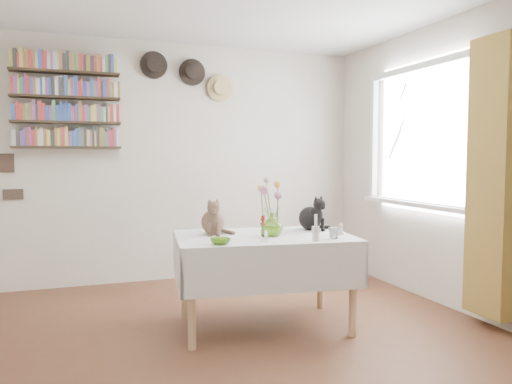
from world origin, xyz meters
name	(u,v)px	position (x,y,z in m)	size (l,w,h in m)	color
room	(246,166)	(0.00, 0.00, 1.25)	(4.08, 4.58, 2.58)	brown
window	(419,147)	(1.97, 0.80, 1.40)	(0.12, 1.52, 1.32)	white
curtain	(491,178)	(1.90, -0.12, 1.15)	(0.12, 0.38, 2.10)	brown
dining_table	(264,258)	(0.31, 0.49, 0.54)	(1.43, 1.02, 0.71)	white
tabby_cat	(213,215)	(-0.04, 0.69, 0.85)	(0.19, 0.25, 0.29)	brown
black_cat	(310,212)	(0.77, 0.63, 0.86)	(0.19, 0.25, 0.29)	black
flower_vase	(272,225)	(0.35, 0.43, 0.80)	(0.17, 0.17, 0.18)	#9BCA4A
green_bowl	(220,241)	(-0.12, 0.21, 0.73)	(0.14, 0.14, 0.04)	#9BCA4A
drinking_glass	(334,233)	(0.74, 0.17, 0.75)	(0.09, 0.09, 0.08)	white
candlestick	(316,232)	(0.56, 0.11, 0.77)	(0.05, 0.05, 0.19)	white
berry_jar	(264,229)	(0.20, 0.20, 0.81)	(0.05, 0.05, 0.22)	white
porcelain_figurine	(341,230)	(0.87, 0.30, 0.75)	(0.05, 0.05, 0.10)	white
flower_bouquet	(271,191)	(0.35, 0.44, 1.05)	(0.17, 0.12, 0.39)	#4C7233
bookshelf_unit	(66,101)	(-1.10, 2.16, 1.84)	(1.00, 0.16, 0.91)	#2F2416
wall_hats	(189,75)	(0.12, 2.19, 2.17)	(0.98, 0.09, 0.48)	black
wall_art_plaques	(9,176)	(-1.63, 2.23, 1.12)	(0.21, 0.02, 0.44)	#38281E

